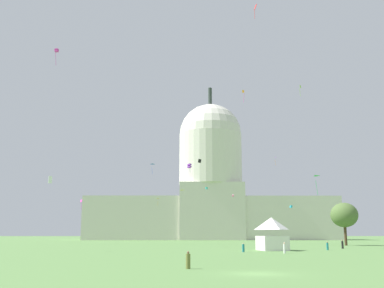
{
  "coord_description": "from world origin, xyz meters",
  "views": [
    {
      "loc": [
        -5.57,
        -36.84,
        3.18
      ],
      "look_at": [
        -4.1,
        102.1,
        30.35
      ],
      "focal_mm": 42.49,
      "sensor_mm": 36.0,
      "label": 1
    }
  ],
  "objects_px": {
    "tree_east_far": "(344,215)",
    "person_black_mid_left": "(342,245)",
    "kite_lime_high": "(300,88)",
    "person_teal_front_right": "(327,246)",
    "person_olive_edge_east": "(188,261)",
    "kite_green_low": "(315,178)",
    "kite_turquoise_mid": "(207,188)",
    "kite_white_low": "(50,180)",
    "kite_yellow_mid": "(182,190)",
    "capitol_building": "(211,189)",
    "kite_magenta_low": "(81,202)",
    "kite_blue_mid": "(153,165)",
    "kite_pink_low": "(233,196)",
    "kite_magenta_high": "(57,51)",
    "kite_gold_low": "(157,200)",
    "event_tent": "(272,234)",
    "kite_orange_high": "(243,94)",
    "kite_violet_mid_b": "(189,166)",
    "kite_red_high": "(255,8)",
    "kite_black_mid": "(200,161)",
    "kite_cyan_low": "(291,207)",
    "kite_violet_mid": "(275,159)",
    "person_white_front_center": "(284,248)"
  },
  "relations": [
    {
      "from": "kite_turquoise_mid",
      "to": "kite_magenta_high",
      "type": "distance_m",
      "value": 77.81
    },
    {
      "from": "tree_east_far",
      "to": "kite_magenta_high",
      "type": "relative_size",
      "value": 2.57
    },
    {
      "from": "kite_pink_low",
      "to": "kite_gold_low",
      "type": "xyz_separation_m",
      "value": [
        -29.04,
        0.65,
        -1.51
      ]
    },
    {
      "from": "capitol_building",
      "to": "kite_magenta_high",
      "type": "xyz_separation_m",
      "value": [
        -42.5,
        -107.35,
        23.18
      ]
    },
    {
      "from": "person_olive_edge_east",
      "to": "kite_violet_mid",
      "type": "bearing_deg",
      "value": 1.45
    },
    {
      "from": "kite_white_low",
      "to": "person_teal_front_right",
      "type": "bearing_deg",
      "value": -7.66
    },
    {
      "from": "capitol_building",
      "to": "kite_gold_low",
      "type": "distance_m",
      "value": 43.48
    },
    {
      "from": "kite_magenta_low",
      "to": "kite_cyan_low",
      "type": "bearing_deg",
      "value": 103.99
    },
    {
      "from": "kite_magenta_high",
      "to": "kite_black_mid",
      "type": "bearing_deg",
      "value": -23.48
    },
    {
      "from": "kite_cyan_low",
      "to": "person_white_front_center",
      "type": "bearing_deg",
      "value": -129.02
    },
    {
      "from": "person_olive_edge_east",
      "to": "kite_orange_high",
      "type": "relative_size",
      "value": 0.37
    },
    {
      "from": "kite_green_low",
      "to": "kite_gold_low",
      "type": "xyz_separation_m",
      "value": [
        -38.11,
        80.7,
        1.18
      ]
    },
    {
      "from": "capitol_building",
      "to": "kite_magenta_low",
      "type": "xyz_separation_m",
      "value": [
        -43.52,
        -70.06,
        -10.65
      ]
    },
    {
      "from": "person_teal_front_right",
      "to": "person_olive_edge_east",
      "type": "bearing_deg",
      "value": -156.1
    },
    {
      "from": "kite_white_low",
      "to": "kite_yellow_mid",
      "type": "distance_m",
      "value": 96.1
    },
    {
      "from": "capitol_building",
      "to": "tree_east_far",
      "type": "distance_m",
      "value": 99.95
    },
    {
      "from": "kite_blue_mid",
      "to": "kite_black_mid",
      "type": "xyz_separation_m",
      "value": [
        15.53,
        10.72,
        3.09
      ]
    },
    {
      "from": "tree_east_far",
      "to": "kite_blue_mid",
      "type": "xyz_separation_m",
      "value": [
        -51.14,
        29.42,
        17.1
      ]
    },
    {
      "from": "kite_orange_high",
      "to": "kite_magenta_high",
      "type": "bearing_deg",
      "value": -70.21
    },
    {
      "from": "person_black_mid_left",
      "to": "kite_white_low",
      "type": "xyz_separation_m",
      "value": [
        -55.67,
        -13.19,
        11.57
      ]
    },
    {
      "from": "person_black_mid_left",
      "to": "kite_lime_high",
      "type": "bearing_deg",
      "value": 10.32
    },
    {
      "from": "event_tent",
      "to": "kite_magenta_low",
      "type": "height_order",
      "value": "kite_magenta_low"
    },
    {
      "from": "kite_turquoise_mid",
      "to": "kite_black_mid",
      "type": "bearing_deg",
      "value": -138.97
    },
    {
      "from": "kite_yellow_mid",
      "to": "kite_black_mid",
      "type": "bearing_deg",
      "value": -53.75
    },
    {
      "from": "tree_east_far",
      "to": "kite_lime_high",
      "type": "bearing_deg",
      "value": 95.2
    },
    {
      "from": "kite_lime_high",
      "to": "capitol_building",
      "type": "bearing_deg",
      "value": 96.59
    },
    {
      "from": "event_tent",
      "to": "kite_white_low",
      "type": "relative_size",
      "value": 5.5
    },
    {
      "from": "kite_white_low",
      "to": "kite_gold_low",
      "type": "xyz_separation_m",
      "value": [
        12.7,
        93.88,
        3.12
      ]
    },
    {
      "from": "person_olive_edge_east",
      "to": "kite_blue_mid",
      "type": "distance_m",
      "value": 107.03
    },
    {
      "from": "kite_pink_low",
      "to": "kite_black_mid",
      "type": "distance_m",
      "value": 24.15
    },
    {
      "from": "kite_green_low",
      "to": "kite_turquoise_mid",
      "type": "xyz_separation_m",
      "value": [
        -19.47,
        71.63,
        4.76
      ]
    },
    {
      "from": "kite_blue_mid",
      "to": "kite_pink_low",
      "type": "height_order",
      "value": "kite_blue_mid"
    },
    {
      "from": "kite_magenta_low",
      "to": "kite_green_low",
      "type": "height_order",
      "value": "kite_green_low"
    },
    {
      "from": "person_black_mid_left",
      "to": "kite_violet_mid_b",
      "type": "height_order",
      "value": "kite_violet_mid_b"
    },
    {
      "from": "tree_east_far",
      "to": "person_black_mid_left",
      "type": "relative_size",
      "value": 6.06
    },
    {
      "from": "kite_cyan_low",
      "to": "kite_lime_high",
      "type": "bearing_deg",
      "value": -122.64
    },
    {
      "from": "event_tent",
      "to": "tree_east_far",
      "type": "xyz_separation_m",
      "value": [
        24.45,
        31.75,
        4.53
      ]
    },
    {
      "from": "kite_red_high",
      "to": "kite_black_mid",
      "type": "distance_m",
      "value": 72.86
    },
    {
      "from": "kite_red_high",
      "to": "kite_gold_low",
      "type": "distance_m",
      "value": 96.58
    },
    {
      "from": "tree_east_far",
      "to": "event_tent",
      "type": "bearing_deg",
      "value": -127.6
    },
    {
      "from": "kite_green_low",
      "to": "kite_red_high",
      "type": "relative_size",
      "value": 1.22
    },
    {
      "from": "kite_white_low",
      "to": "kite_lime_high",
      "type": "bearing_deg",
      "value": 31.54
    },
    {
      "from": "event_tent",
      "to": "kite_white_low",
      "type": "distance_m",
      "value": 41.07
    },
    {
      "from": "kite_violet_mid_b",
      "to": "kite_magenta_high",
      "type": "bearing_deg",
      "value": 149.17
    },
    {
      "from": "kite_cyan_low",
      "to": "kite_red_high",
      "type": "bearing_deg",
      "value": -131.46
    },
    {
      "from": "person_black_mid_left",
      "to": "kite_magenta_high",
      "type": "xyz_separation_m",
      "value": [
        -62.93,
        9.76,
        45.39
      ]
    },
    {
      "from": "person_olive_edge_east",
      "to": "kite_violet_mid",
      "type": "distance_m",
      "value": 150.76
    },
    {
      "from": "kite_gold_low",
      "to": "kite_lime_high",
      "type": "distance_m",
      "value": 67.5
    },
    {
      "from": "person_olive_edge_east",
      "to": "kite_yellow_mid",
      "type": "bearing_deg",
      "value": 16.56
    },
    {
      "from": "kite_yellow_mid",
      "to": "kite_violet_mid_b",
      "type": "relative_size",
      "value": 0.76
    }
  ]
}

